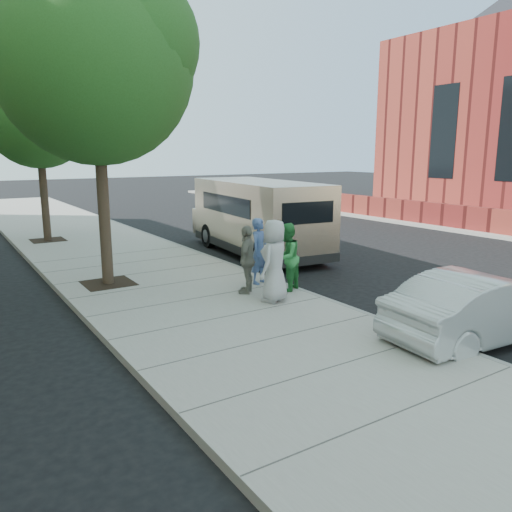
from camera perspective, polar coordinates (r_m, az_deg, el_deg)
name	(u,v)px	position (r m, az deg, el deg)	size (l,w,h in m)	color
ground	(235,297)	(11.95, -2.43, -4.76)	(120.00, 120.00, 0.00)	black
sidewalk	(197,301)	(11.48, -6.74, -5.14)	(5.00, 60.00, 0.15)	gray
curb_face	(284,286)	(12.70, 3.18, -3.43)	(0.12, 60.00, 0.16)	gray
church_wall	(491,220)	(22.84, 25.27, 3.71)	(0.30, 22.00, 1.00)	maroon
tree_near	(96,58)	(12.97, -17.78, 20.77)	(4.62, 4.60, 7.53)	black
tree_far	(38,110)	(20.25, -23.63, 15.00)	(3.92, 3.80, 6.49)	black
parking_meter	(281,244)	(12.24, 2.87, 1.39)	(0.31, 0.17, 1.45)	gray
van	(257,216)	(16.85, 0.09, 4.62)	(2.86, 6.84, 2.47)	tan
sedan	(482,307)	(9.96, 24.43, -5.33)	(1.37, 3.93, 1.29)	#B2B6B9
person_officer	(260,251)	(12.48, 0.41, 0.58)	(0.60, 0.40, 1.66)	#48619A
person_green_shirt	(286,257)	(11.83, 3.50, -0.14)	(0.79, 0.62, 1.62)	#2C893D
person_gray_shirt	(274,261)	(10.94, 2.12, -0.57)	(0.89, 0.58, 1.82)	#AFAFB2
person_striped_polo	(247,259)	(11.64, -1.01, -0.39)	(0.94, 0.39, 1.60)	gray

